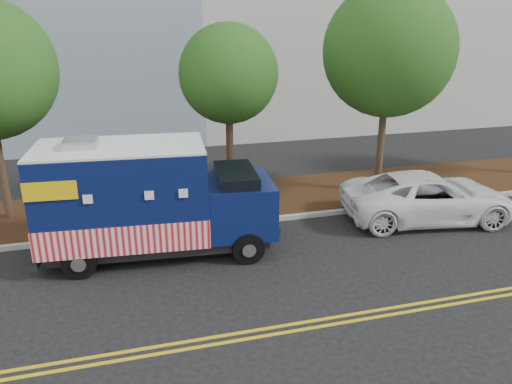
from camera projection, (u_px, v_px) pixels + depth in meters
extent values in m
plane|color=black|center=(211.00, 247.00, 15.10)|extent=(120.00, 120.00, 0.00)
cube|color=#9E9E99|center=(203.00, 226.00, 16.35)|extent=(120.00, 0.18, 0.15)
cube|color=black|center=(194.00, 204.00, 18.25)|extent=(120.00, 4.00, 0.15)
cube|color=gold|center=(248.00, 332.00, 11.06)|extent=(120.00, 0.10, 0.01)
cube|color=gold|center=(251.00, 338.00, 10.83)|extent=(120.00, 0.10, 0.01)
cylinder|color=#38281C|center=(1.00, 165.00, 16.30)|extent=(0.26, 0.26, 3.95)
cylinder|color=#38281C|center=(230.00, 152.00, 18.03)|extent=(0.26, 0.26, 3.86)
sphere|color=#1C5116|center=(228.00, 74.00, 17.09)|extent=(3.43, 3.43, 3.43)
cylinder|color=#38281C|center=(381.00, 141.00, 18.81)|extent=(0.26, 0.26, 4.24)
sphere|color=#1C5116|center=(389.00, 51.00, 17.69)|extent=(4.72, 4.72, 4.72)
cube|color=#473828|center=(122.00, 197.00, 15.69)|extent=(0.06, 0.06, 2.40)
cube|color=black|center=(162.00, 238.00, 14.60)|extent=(6.20, 2.54, 0.30)
cube|color=#0A1549|center=(123.00, 192.00, 13.92)|extent=(4.73, 2.85, 2.60)
cube|color=red|center=(126.00, 223.00, 14.23)|extent=(4.78, 2.92, 0.81)
cube|color=white|center=(119.00, 147.00, 13.48)|extent=(4.73, 2.85, 0.06)
cube|color=#B7B7BA|center=(80.00, 143.00, 13.26)|extent=(0.93, 0.93, 0.24)
cube|color=#0A1549|center=(238.00, 205.00, 14.69)|extent=(2.13, 2.48, 1.51)
cube|color=black|center=(236.00, 181.00, 14.44)|extent=(1.25, 2.19, 0.70)
cube|color=black|center=(271.00, 218.00, 15.04)|extent=(0.26, 2.16, 0.32)
cube|color=black|center=(43.00, 246.00, 14.01)|extent=(0.39, 2.44, 0.30)
cube|color=#B7B7BA|center=(36.00, 196.00, 13.50)|extent=(0.20, 1.94, 2.06)
cube|color=#B7B7BA|center=(136.00, 176.00, 15.15)|extent=(1.94, 0.20, 1.19)
cube|color=yellow|center=(50.00, 191.00, 12.25)|extent=(1.30, 0.13, 0.49)
cube|color=yellow|center=(67.00, 162.00, 14.63)|extent=(1.30, 0.13, 0.49)
cylinder|color=black|center=(248.00, 248.00, 13.99)|extent=(0.93, 0.38, 0.91)
cylinder|color=black|center=(236.00, 218.00, 16.03)|extent=(0.93, 0.38, 0.91)
cylinder|color=black|center=(79.00, 262.00, 13.20)|extent=(0.93, 0.38, 0.91)
cylinder|color=black|center=(90.00, 229.00, 15.24)|extent=(0.93, 0.38, 0.91)
imported|color=white|center=(429.00, 197.00, 16.87)|extent=(6.15, 3.54, 1.61)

